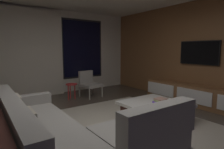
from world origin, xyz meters
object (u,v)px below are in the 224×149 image
at_px(accent_chair_near_window, 89,82).
at_px(side_stool, 71,87).
at_px(media_console, 200,97).
at_px(sectional_couch, 67,136).
at_px(mounted_tv, 199,53).
at_px(book_stack_on_coffee_table, 161,101).
at_px(coffee_table, 155,111).

xyz_separation_m(accent_chair_near_window, side_stool, (-0.58, -0.02, -0.06)).
bearing_deg(media_console, side_stool, 133.38).
height_order(sectional_couch, mounted_tv, mounted_tv).
relative_size(book_stack_on_coffee_table, accent_chair_near_window, 0.38).
bearing_deg(coffee_table, mounted_tv, 5.37).
relative_size(sectional_couch, side_stool, 5.43).
bearing_deg(sectional_couch, media_console, 3.54).
bearing_deg(coffee_table, media_console, -0.97).
distance_m(book_stack_on_coffee_table, side_stool, 2.69).
bearing_deg(mounted_tv, sectional_couch, -173.66).
bearing_deg(media_console, accent_chair_near_window, 125.19).
distance_m(side_stool, media_console, 3.45).
bearing_deg(sectional_couch, coffee_table, 7.22).
bearing_deg(book_stack_on_coffee_table, coffee_table, 142.37).
bearing_deg(mounted_tv, media_console, -132.43).
height_order(sectional_couch, accent_chair_near_window, sectional_couch).
bearing_deg(media_console, coffee_table, 179.03).
relative_size(side_stool, media_console, 0.15).
distance_m(sectional_couch, accent_chair_near_window, 3.31).
relative_size(book_stack_on_coffee_table, mounted_tv, 0.28).
bearing_deg(coffee_table, side_stool, 106.60).
distance_m(coffee_table, media_console, 1.63).
height_order(side_stool, mounted_tv, mounted_tv).
relative_size(accent_chair_near_window, side_stool, 1.70).
bearing_deg(book_stack_on_coffee_table, sectional_couch, -175.15).
bearing_deg(side_stool, media_console, -46.62).
height_order(book_stack_on_coffee_table, side_stool, side_stool).
xyz_separation_m(accent_chair_near_window, media_console, (1.79, -2.53, -0.18)).
bearing_deg(accent_chair_near_window, media_console, -54.81).
bearing_deg(accent_chair_near_window, book_stack_on_coffee_table, -84.42).
bearing_deg(accent_chair_near_window, mounted_tv, -49.89).
xyz_separation_m(book_stack_on_coffee_table, mounted_tv, (1.72, 0.25, 0.95)).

